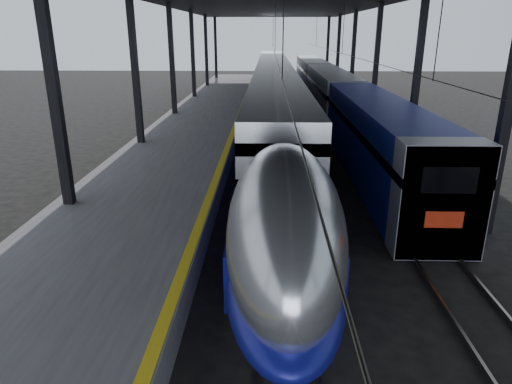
{
  "coord_description": "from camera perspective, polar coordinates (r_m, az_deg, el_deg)",
  "views": [
    {
      "loc": [
        1.54,
        -10.65,
        6.98
      ],
      "look_at": [
        1.16,
        3.55,
        2.0
      ],
      "focal_mm": 32.0,
      "sensor_mm": 36.0,
      "label": 1
    }
  ],
  "objects": [
    {
      "name": "ground",
      "position": [
        12.83,
        -5.78,
        -13.77
      ],
      "size": [
        160.0,
        160.0,
        0.0
      ],
      "primitive_type": "plane",
      "color": "black",
      "rests_on": "ground"
    },
    {
      "name": "yellow_strip",
      "position": [
        31.31,
        -2.61,
        8.29
      ],
      "size": [
        0.3,
        80.0,
        0.01
      ],
      "primitive_type": "cube",
      "color": "gold",
      "rests_on": "platform"
    },
    {
      "name": "tgv_train",
      "position": [
        38.59,
        2.27,
        11.96
      ],
      "size": [
        3.07,
        65.2,
        4.4
      ],
      "color": "#ACAEB3",
      "rests_on": "ground"
    },
    {
      "name": "rails",
      "position": [
        31.56,
        6.93,
        6.54
      ],
      "size": [
        6.52,
        80.0,
        0.16
      ],
      "color": "slate",
      "rests_on": "ground"
    },
    {
      "name": "platform",
      "position": [
        31.73,
        -7.69,
        7.35
      ],
      "size": [
        6.0,
        80.0,
        1.0
      ],
      "primitive_type": "cube",
      "color": "#4C4C4F",
      "rests_on": "ground"
    },
    {
      "name": "second_train",
      "position": [
        41.14,
        9.37,
        12.04
      ],
      "size": [
        2.8,
        56.05,
        3.85
      ],
      "color": "navy",
      "rests_on": "ground"
    }
  ]
}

